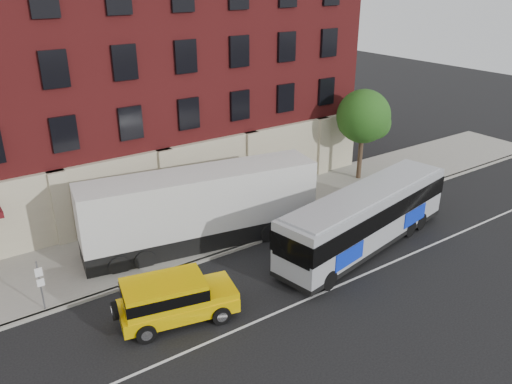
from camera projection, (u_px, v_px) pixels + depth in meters
ground at (291, 315)px, 21.69m from camera, size 120.00×120.00×0.00m
sidewalk at (191, 232)px, 28.46m from camera, size 60.00×6.00×0.15m
kerb at (218, 255)px, 26.19m from camera, size 60.00×0.25×0.15m
lane_line at (284, 309)px, 22.07m from camera, size 60.00×0.12×0.01m
building at (124, 75)px, 31.47m from camera, size 30.00×12.10×15.00m
sign_pole at (40, 284)px, 21.32m from camera, size 0.30×0.20×2.50m
street_tree at (364, 118)px, 34.19m from camera, size 3.60×3.60×6.20m
city_bus at (366, 216)px, 26.46m from camera, size 12.11×4.66×3.25m
yellow_suv at (172, 298)px, 20.98m from camera, size 5.22×3.02×1.94m
shipping_container at (201, 210)px, 26.62m from camera, size 12.55×4.60×4.10m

